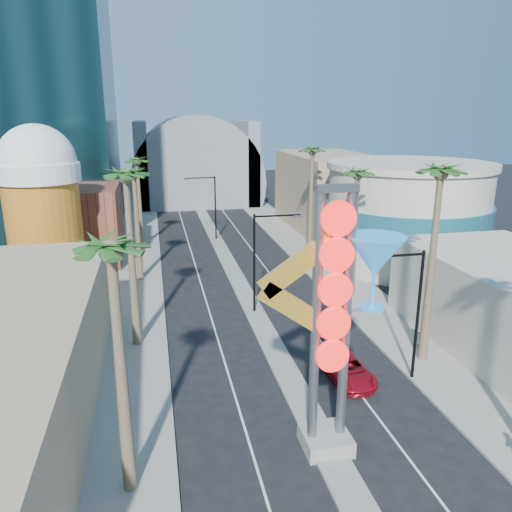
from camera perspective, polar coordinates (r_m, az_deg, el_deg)
The scene contains 23 objects.
ground at distance 23.55m, azimuth 10.57°, elevation -25.01°, with size 240.00×240.00×0.00m, color black.
sidewalk_west at distance 53.52m, azimuth -13.48°, elevation -0.97°, with size 5.00×100.00×0.15m, color gray.
sidewalk_east at distance 56.07m, azimuth 6.28°, elevation 0.16°, with size 5.00×100.00×0.15m, color gray.
median at distance 56.84m, azimuth -3.81°, elevation 0.44°, with size 1.60×84.00×0.15m, color gray.
hotel_tower at distance 70.45m, azimuth -25.63°, elevation 22.49°, with size 20.00×20.00×50.00m, color black.
brick_filler_west at distance 56.09m, azimuth -20.32°, elevation 3.39°, with size 10.00×10.00×8.00m, color brown.
filler_east at distance 69.14m, azimuth 8.27°, elevation 7.30°, with size 10.00×20.00×10.00m, color tan.
beer_mug at distance 47.83m, azimuth -23.27°, elevation 5.73°, with size 7.00×7.00×14.50m.
turquoise_building at distance 53.70m, azimuth 16.80°, elevation 4.54°, with size 16.60×16.60×10.60m.
canopy at distance 89.24m, azimuth -6.94°, elevation 8.86°, with size 22.00×16.00×22.00m.
neon_sign at distance 22.38m, azimuth 10.64°, elevation -5.34°, with size 6.53×2.60×12.55m.
streetlight_0 at distance 38.55m, azimuth 0.60°, elevation 0.29°, with size 3.79×0.25×8.00m.
streetlight_1 at distance 61.53m, azimuth -5.19°, elevation 6.21°, with size 3.79×0.25×8.00m.
streetlight_2 at distance 29.95m, azimuth 17.32°, elevation -5.29°, with size 3.45×0.25×8.00m.
palm_0 at distance 19.11m, azimuth -16.12°, elevation -1.12°, with size 2.40×2.40×11.70m.
palm_1 at distance 32.60m, azimuth -14.58°, elevation 7.56°, with size 2.40×2.40×12.70m.
palm_2 at distance 46.65m, azimuth -13.75°, elevation 8.38°, with size 2.40×2.40×11.20m.
palm_3 at distance 58.56m, azimuth -13.43°, elevation 9.89°, with size 2.40×2.40×11.20m.
palm_5 at distance 31.19m, azimuth 20.25°, elevation 7.54°, with size 2.40×2.40×13.20m.
palm_6 at distance 41.95m, azimuth 11.50°, elevation 8.32°, with size 2.40×2.40×11.70m.
palm_7 at distance 53.03m, azimuth 6.45°, elevation 11.07°, with size 2.40×2.40×12.70m.
red_pickup at distance 30.91m, azimuth 10.29°, elevation -12.58°, with size 2.26×4.89×1.36m, color maroon.
pedestrian_b at distance 35.68m, azimuth 18.51°, elevation -8.33°, with size 0.95×0.74×1.96m, color gray.
Camera 1 is at (-7.36, -16.24, 15.38)m, focal length 35.00 mm.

